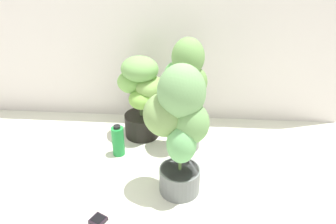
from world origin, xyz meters
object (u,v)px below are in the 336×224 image
potted_plant_back_right (186,89)px  nutrient_bottle (118,141)px  potted_plant_front_right (178,125)px  hygrometer_box (98,220)px  potted_plant_back_center (141,94)px

potted_plant_back_right → nutrient_bottle: bearing=-164.1°
potted_plant_back_right → nutrient_bottle: 0.62m
potted_plant_front_right → nutrient_bottle: bearing=141.6°
hygrometer_box → potted_plant_back_right: bearing=-3.5°
potted_plant_back_center → potted_plant_back_right: bearing=-20.7°
potted_plant_back_right → potted_plant_front_right: size_ratio=0.99×
potted_plant_back_right → hygrometer_box: potted_plant_back_right is taller
potted_plant_front_right → hygrometer_box: size_ratio=7.85×
potted_plant_back_center → potted_plant_front_right: bearing=-63.4°
potted_plant_front_right → potted_plant_back_center: (-0.31, 0.62, -0.12)m
nutrient_bottle → potted_plant_front_right: bearing=-38.4°
potted_plant_back_right → potted_plant_back_center: potted_plant_back_right is taller
potted_plant_front_right → potted_plant_back_center: bearing=116.6°
potted_plant_front_right → potted_plant_back_center: 0.70m
hygrometer_box → nutrient_bottle: size_ratio=0.45×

